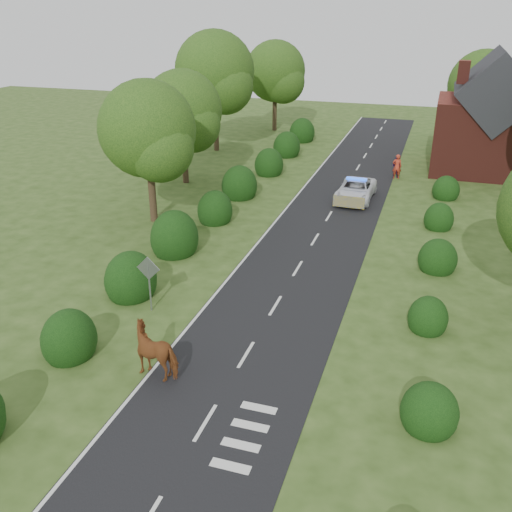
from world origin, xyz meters
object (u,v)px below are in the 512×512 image
(road_sign, at_px, (149,276))
(pedestrian_purple, at_px, (396,167))
(cow, at_px, (158,353))
(police_van, at_px, (356,190))
(pedestrian_red, at_px, (397,167))

(road_sign, xyz_separation_m, pedestrian_purple, (8.11, 24.23, -0.88))
(cow, bearing_deg, pedestrian_purple, 173.26)
(police_van, height_order, pedestrian_purple, pedestrian_purple)
(cow, relative_size, pedestrian_purple, 1.46)
(road_sign, distance_m, pedestrian_purple, 25.56)
(road_sign, height_order, cow, road_sign)
(road_sign, height_order, pedestrian_red, road_sign)
(pedestrian_red, xyz_separation_m, pedestrian_purple, (-0.08, 0.49, -0.16))
(road_sign, xyz_separation_m, cow, (2.36, -3.95, -0.85))
(road_sign, relative_size, cow, 1.12)
(pedestrian_red, height_order, pedestrian_purple, pedestrian_red)
(cow, bearing_deg, police_van, 175.20)
(cow, relative_size, police_van, 0.45)
(police_van, xyz_separation_m, pedestrian_purple, (2.07, 6.43, 0.09))
(police_van, distance_m, pedestrian_purple, 6.75)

